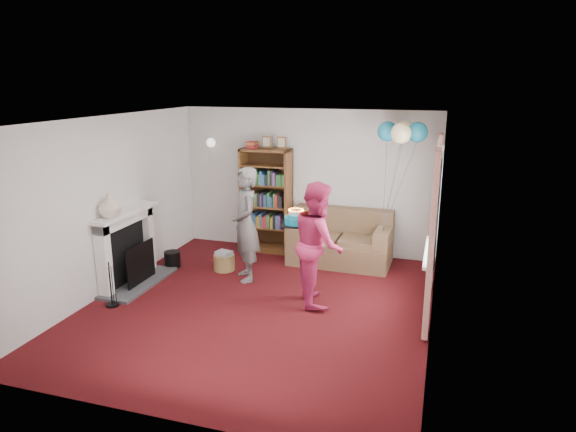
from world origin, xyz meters
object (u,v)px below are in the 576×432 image
(person_striped, at_px, (246,225))
(person_magenta, at_px, (318,243))
(bookcase, at_px, (267,201))
(sofa, at_px, (341,243))
(birthday_cake, at_px, (296,220))

(person_striped, xyz_separation_m, person_magenta, (1.24, -0.48, -0.03))
(bookcase, bearing_deg, person_striped, -83.40)
(sofa, xyz_separation_m, person_magenta, (0.01, -1.67, 0.51))
(person_magenta, bearing_deg, birthday_cake, 52.93)
(person_magenta, distance_m, birthday_cake, 0.44)
(bookcase, bearing_deg, person_magenta, -53.58)
(sofa, relative_size, birthday_cake, 4.35)
(bookcase, bearing_deg, sofa, -9.45)
(person_magenta, relative_size, birthday_cake, 4.43)
(person_magenta, bearing_deg, person_striped, 47.01)
(sofa, relative_size, person_magenta, 0.98)
(sofa, bearing_deg, birthday_cake, -100.43)
(sofa, xyz_separation_m, person_striped, (-1.23, -1.20, 0.54))
(bookcase, relative_size, birthday_cake, 5.35)
(sofa, height_order, person_magenta, person_magenta)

